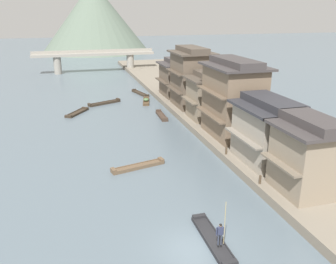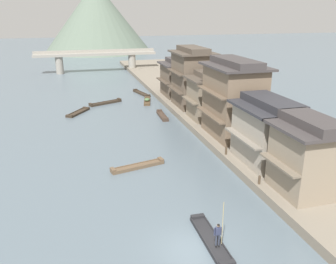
{
  "view_description": "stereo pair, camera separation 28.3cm",
  "coord_description": "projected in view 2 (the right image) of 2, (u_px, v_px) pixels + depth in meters",
  "views": [
    {
      "loc": [
        -6.59,
        -17.62,
        14.37
      ],
      "look_at": [
        3.23,
        16.72,
        2.03
      ],
      "focal_mm": 37.46,
      "sensor_mm": 36.0,
      "label": 1
    },
    {
      "loc": [
        -6.31,
        -17.69,
        14.37
      ],
      "look_at": [
        3.23,
        16.72,
        2.03
      ],
      "focal_mm": 37.46,
      "sensor_mm": 36.0,
      "label": 2
    }
  ],
  "objects": [
    {
      "name": "mooring_post_dock_near",
      "position": [
        259.0,
        180.0,
        29.01
      ],
      "size": [
        0.2,
        0.2,
        0.73
      ],
      "primitive_type": "cylinder",
      "color": "#473828",
      "rests_on": "riverbank_right"
    },
    {
      "name": "boat_moored_second",
      "position": [
        138.0,
        166.0,
        33.91
      ],
      "size": [
        5.46,
        2.12,
        0.48
      ],
      "color": "brown",
      "rests_on": "ground"
    },
    {
      "name": "stone_bridge",
      "position": [
        96.0,
        57.0,
        85.94
      ],
      "size": [
        29.4,
        2.4,
        5.4
      ],
      "color": "gray",
      "rests_on": "ground"
    },
    {
      "name": "hill_far_west",
      "position": [
        97.0,
        17.0,
        128.07
      ],
      "size": [
        38.98,
        38.98,
        24.49
      ],
      "primitive_type": "cone",
      "color": "#5B6B5B",
      "rests_on": "ground"
    },
    {
      "name": "boat_moored_far",
      "position": [
        105.0,
        103.0,
        57.31
      ],
      "size": [
        5.52,
        3.2,
        0.52
      ],
      "color": "#33281E",
      "rests_on": "ground"
    },
    {
      "name": "boat_foreground_poled",
      "position": [
        211.0,
        240.0,
        23.05
      ],
      "size": [
        1.12,
        5.53,
        0.41
      ],
      "color": "#232326",
      "rests_on": "ground"
    },
    {
      "name": "house_waterfront_tall",
      "position": [
        233.0,
        99.0,
        39.32
      ],
      "size": [
        5.97,
        7.95,
        8.74
      ],
      "color": "#75604C",
      "rests_on": "riverbank_right"
    },
    {
      "name": "house_waterfront_second",
      "position": [
        269.0,
        131.0,
        32.64
      ],
      "size": [
        5.92,
        6.98,
        6.14
      ],
      "color": "gray",
      "rests_on": "riverbank_right"
    },
    {
      "name": "house_waterfront_end",
      "position": [
        179.0,
        78.0,
        58.88
      ],
      "size": [
        6.23,
        6.92,
        6.14
      ],
      "color": "brown",
      "rests_on": "riverbank_right"
    },
    {
      "name": "mooring_post_dock_mid",
      "position": [
        226.0,
        150.0,
        34.99
      ],
      "size": [
        0.2,
        0.2,
        0.91
      ],
      "primitive_type": "cylinder",
      "color": "#473828",
      "rests_on": "riverbank_right"
    },
    {
      "name": "boat_moored_nearest",
      "position": [
        162.0,
        116.0,
        50.14
      ],
      "size": [
        1.04,
        4.73,
        0.53
      ],
      "color": "#423328",
      "rests_on": "ground"
    },
    {
      "name": "house_waterfront_nearest",
      "position": [
        309.0,
        156.0,
        27.03
      ],
      "size": [
        5.56,
        5.52,
        6.14
      ],
      "color": "gray",
      "rests_on": "riverbank_right"
    },
    {
      "name": "house_waterfront_narrow",
      "position": [
        212.0,
        96.0,
        46.3
      ],
      "size": [
        6.69,
        5.64,
        6.14
      ],
      "color": "#7F705B",
      "rests_on": "riverbank_right"
    },
    {
      "name": "ground_plane",
      "position": [
        189.0,
        248.0,
        22.4
      ],
      "size": [
        400.0,
        400.0,
        0.0
      ],
      "primitive_type": "plane",
      "color": "slate"
    },
    {
      "name": "boat_midriver_upstream",
      "position": [
        78.0,
        113.0,
        51.98
      ],
      "size": [
        3.66,
        4.72,
        0.39
      ],
      "color": "#33281E",
      "rests_on": "ground"
    },
    {
      "name": "boat_midriver_drifting",
      "position": [
        147.0,
        101.0,
        58.29
      ],
      "size": [
        2.11,
        5.06,
        0.72
      ],
      "color": "brown",
      "rests_on": "ground"
    },
    {
      "name": "boatman_person",
      "position": [
        218.0,
        232.0,
        21.69
      ],
      "size": [
        0.57,
        0.29,
        3.04
      ],
      "color": "black",
      "rests_on": "boat_foreground_poled"
    },
    {
      "name": "house_waterfront_far",
      "position": [
        192.0,
        77.0,
        51.92
      ],
      "size": [
        5.84,
        7.34,
        8.74
      ],
      "color": "brown",
      "rests_on": "riverbank_right"
    },
    {
      "name": "riverbank_right",
      "position": [
        229.0,
        107.0,
        53.8
      ],
      "size": [
        18.0,
        110.0,
        0.77
      ],
      "primitive_type": "cube",
      "color": "slate",
      "rests_on": "ground"
    },
    {
      "name": "boat_moored_third",
      "position": [
        141.0,
        93.0,
        64.0
      ],
      "size": [
        2.24,
        5.77,
        0.46
      ],
      "color": "#33281E",
      "rests_on": "ground"
    }
  ]
}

